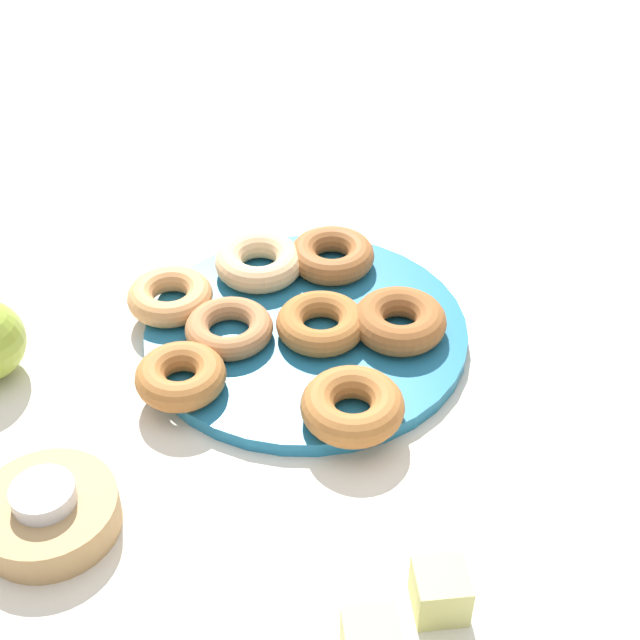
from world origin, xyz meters
TOP-DOWN VIEW (x-y plane):
  - ground_plane at (0.00, 0.00)m, footprint 2.40×2.40m
  - donut_plate at (0.00, 0.00)m, footprint 0.31×0.31m
  - donut_0 at (-0.08, 0.05)m, footprint 0.12×0.12m
  - donut_1 at (-0.07, -0.08)m, footprint 0.12×0.12m
  - donut_2 at (0.01, -0.10)m, footprint 0.12×0.12m
  - donut_3 at (-0.01, 0.02)m, footprint 0.10×0.10m
  - donut_4 at (0.07, -0.02)m, footprint 0.11×0.11m
  - donut_5 at (0.02, 0.13)m, footprint 0.12×0.12m
  - donut_6 at (0.11, -0.09)m, footprint 0.10×0.10m
  - donut_7 at (0.14, 0.03)m, footprint 0.11×0.11m
  - candle_holder at (0.28, 0.11)m, footprint 0.11×0.11m
  - tealight at (0.28, 0.11)m, footprint 0.05×0.05m
  - fruit_bowl at (0.09, 0.33)m, footprint 0.17×0.17m
  - melon_chunk_left at (0.06, 0.33)m, footprint 0.05×0.05m

SIDE VIEW (x-z plane):
  - ground_plane at x=0.00m, z-range 0.00..0.00m
  - donut_plate at x=0.00m, z-range 0.00..0.01m
  - candle_holder at x=0.28m, z-range 0.00..0.03m
  - fruit_bowl at x=0.09m, z-range 0.00..0.03m
  - donut_4 at x=0.07m, z-range 0.01..0.04m
  - donut_6 at x=0.11m, z-range 0.01..0.04m
  - donut_3 at x=-0.01m, z-range 0.01..0.04m
  - donut_7 at x=0.14m, z-range 0.01..0.04m
  - donut_1 at x=-0.07m, z-range 0.01..0.04m
  - donut_2 at x=0.01m, z-range 0.01..0.04m
  - donut_5 at x=0.02m, z-range 0.01..0.04m
  - donut_0 at x=-0.08m, z-range 0.01..0.04m
  - tealight at x=0.28m, z-range 0.03..0.04m
  - melon_chunk_left at x=0.06m, z-range 0.03..0.07m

